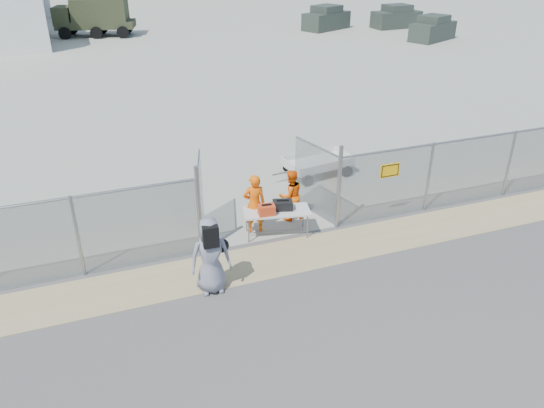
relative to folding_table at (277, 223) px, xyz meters
name	(u,v)px	position (x,y,z in m)	size (l,w,h in m)	color
ground	(300,278)	(-0.20, -2.17, -0.39)	(160.00, 160.00, 0.00)	#454343
tarmac_inside	(120,25)	(-0.20, 39.83, -0.38)	(160.00, 80.00, 0.01)	#9E9E8E
dirt_strip	(285,257)	(-0.20, -1.17, -0.38)	(44.00, 1.60, 0.01)	tan
chain_link_fence	(272,204)	(-0.20, -0.17, 0.71)	(40.00, 0.20, 2.20)	gray
folding_table	(277,223)	(0.00, 0.00, 0.00)	(1.84, 0.77, 0.78)	silver
orange_bag	(267,210)	(-0.34, -0.12, 0.53)	(0.45, 0.30, 0.28)	red
black_duffel	(283,205)	(0.18, 0.01, 0.52)	(0.54, 0.32, 0.26)	black
security_worker_left	(254,204)	(-0.51, 0.41, 0.49)	(0.64, 0.42, 1.76)	#FF5E06
security_worker_right	(291,195)	(0.71, 0.73, 0.40)	(0.77, 0.60, 1.57)	#FF5E06
visitor	(210,256)	(-2.35, -1.87, 0.57)	(0.94, 0.61, 1.93)	slate
utility_trailer	(318,165)	(2.82, 3.40, -0.03)	(2.97, 1.53, 0.72)	silver
military_truck	(95,18)	(-2.55, 34.42, 1.05)	(6.04, 2.23, 2.88)	#323820
parked_vehicle_near	(326,18)	(16.20, 30.97, 0.58)	(4.29, 1.94, 1.94)	#313A32
parked_vehicle_mid	(396,17)	(22.35, 29.70, 0.55)	(4.18, 1.89, 1.89)	#313A32
parked_vehicle_far	(433,28)	(21.76, 23.55, 0.53)	(4.06, 1.84, 1.84)	#313A32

